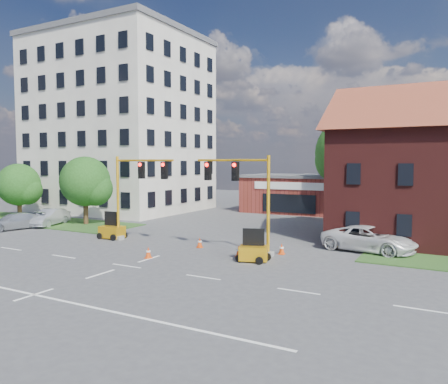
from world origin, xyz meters
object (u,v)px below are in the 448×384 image
(signal_mast_west, at_px, (135,188))
(trailer_east, at_px, (253,252))
(signal_mast_east, at_px, (244,192))
(pickup_white, at_px, (369,239))
(trailer_west, at_px, (112,231))

(signal_mast_west, bearing_deg, trailer_east, -9.07)
(signal_mast_east, height_order, trailer_east, signal_mast_east)
(signal_mast_east, bearing_deg, pickup_white, 33.66)
(trailer_west, bearing_deg, trailer_east, -9.95)
(signal_mast_east, relative_size, trailer_east, 3.28)
(signal_mast_east, bearing_deg, trailer_west, 179.34)
(signal_mast_east, bearing_deg, signal_mast_west, 180.00)
(trailer_east, bearing_deg, pickup_white, 29.24)
(signal_mast_west, relative_size, pickup_white, 1.05)
(signal_mast_east, distance_m, pickup_white, 8.73)
(trailer_east, distance_m, pickup_white, 8.17)
(signal_mast_west, distance_m, trailer_west, 4.08)
(pickup_white, bearing_deg, signal_mast_west, 117.36)
(signal_mast_east, relative_size, trailer_west, 3.15)
(signal_mast_east, height_order, trailer_west, signal_mast_east)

